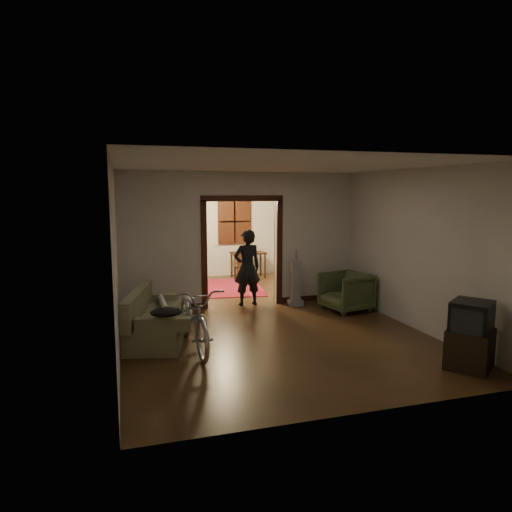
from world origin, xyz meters
name	(u,v)px	position (x,y,z in m)	size (l,w,h in m)	color
floor	(252,314)	(0.00, 0.00, 0.00)	(5.00, 8.50, 0.01)	#321E10
ceiling	(251,170)	(0.00, 0.00, 2.80)	(5.00, 8.50, 0.01)	white
wall_back	(210,227)	(0.00, 4.25, 1.40)	(5.00, 0.02, 2.80)	beige
wall_left	(117,248)	(-2.50, 0.00, 1.40)	(0.02, 8.50, 2.80)	beige
wall_right	(367,240)	(2.50, 0.00, 1.40)	(0.02, 8.50, 2.80)	beige
partition_wall	(242,240)	(0.00, 0.75, 1.40)	(5.00, 0.14, 2.80)	beige
door_casing	(242,254)	(0.00, 0.75, 1.10)	(1.74, 0.20, 2.32)	black
far_window	(235,222)	(0.70, 4.21, 1.55)	(0.98, 0.06, 1.28)	black
chandelier	(223,194)	(0.00, 2.50, 2.35)	(0.24, 0.24, 0.24)	#FFE0A5
light_switch	(290,246)	(1.05, 0.68, 1.25)	(0.08, 0.01, 0.12)	silver
sofa	(158,314)	(-1.88, -1.03, 0.41)	(0.81, 1.80, 0.83)	#5F6241
rolled_paper	(163,303)	(-1.78, -0.73, 0.53)	(0.10, 0.10, 0.81)	beige
jacket	(166,312)	(-1.83, -1.94, 0.68)	(0.46, 0.34, 0.13)	black
bicycle	(194,316)	(-1.39, -1.65, 0.51)	(0.67, 1.93, 1.01)	silver
armchair	(346,292)	(1.90, -0.29, 0.39)	(0.84, 0.86, 0.78)	#3E4B2A
tv_stand	(470,349)	(2.09, -3.51, 0.27)	(0.59, 0.54, 0.54)	black
crt_tv	(472,318)	(2.09, -3.51, 0.70)	(0.54, 0.49, 0.47)	black
vacuum	(296,283)	(1.08, 0.40, 0.48)	(0.29, 0.23, 0.95)	gray
person	(247,268)	(0.11, 0.72, 0.81)	(0.59, 0.39, 1.61)	black
oriental_rug	(227,287)	(0.10, 2.56, 0.01)	(1.70, 2.23, 0.02)	maroon
locker	(159,245)	(-1.44, 3.95, 0.99)	(0.99, 0.55, 1.98)	#232C1A
globe	(158,209)	(-1.44, 3.95, 1.94)	(0.28, 0.28, 0.28)	#1E5972
desk	(248,265)	(0.97, 3.73, 0.35)	(0.95, 0.53, 0.71)	black
desk_chair	(242,266)	(0.66, 3.22, 0.41)	(0.37, 0.37, 0.82)	black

